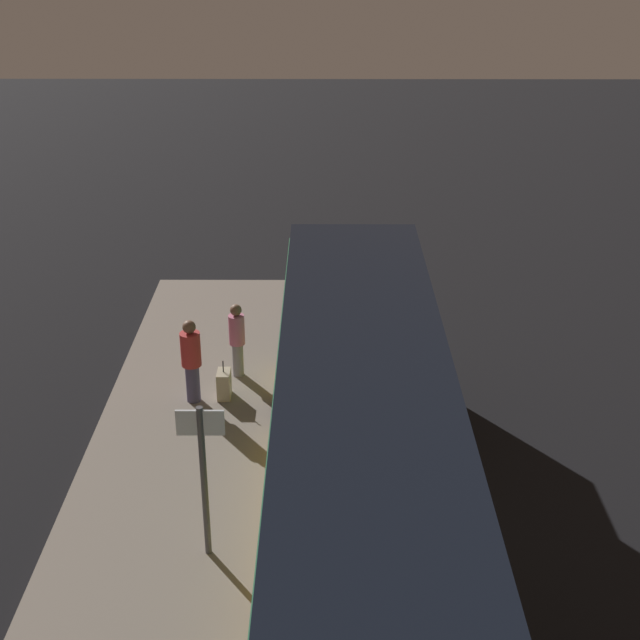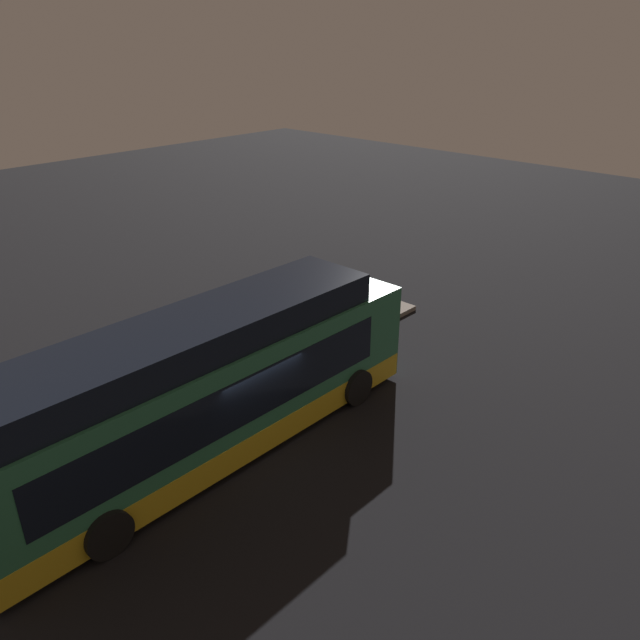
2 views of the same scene
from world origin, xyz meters
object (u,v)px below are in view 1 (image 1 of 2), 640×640
object	(u,v)px
sign_post	(203,465)
suitcase	(224,384)
passenger_boarding	(191,358)
passenger_waiting	(237,337)
bus_lead	(360,468)

from	to	relation	value
sign_post	suitcase	bearing A→B (deg)	2.86
passenger_boarding	passenger_waiting	world-z (taller)	passenger_boarding
bus_lead	passenger_waiting	world-z (taller)	bus_lead
passenger_boarding	passenger_waiting	xyz separation A→B (m)	(1.05, -0.79, -0.06)
bus_lead	sign_post	size ratio (longest dim) A/B	4.78
passenger_waiting	sign_post	distance (m)	5.62
passenger_boarding	sign_post	size ratio (longest dim) A/B	0.68
passenger_waiting	suitcase	xyz separation A→B (m)	(-0.91, 0.20, -0.59)
bus_lead	suitcase	bearing A→B (deg)	28.00
passenger_waiting	sign_post	bearing A→B (deg)	-179.17
passenger_waiting	suitcase	distance (m)	1.10
passenger_boarding	suitcase	xyz separation A→B (m)	(0.14, -0.59, -0.65)
bus_lead	suitcase	world-z (taller)	bus_lead
sign_post	bus_lead	bearing A→B (deg)	-90.57
bus_lead	passenger_waiting	size ratio (longest dim) A/B	7.60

